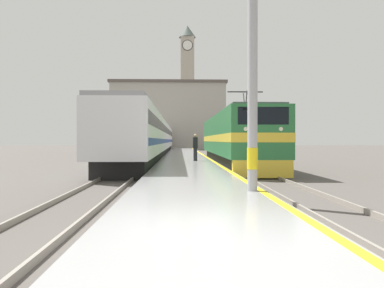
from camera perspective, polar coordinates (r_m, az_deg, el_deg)
The scene contains 10 objects.
ground_plane at distance 36.16m, azimuth -1.14°, elevation -2.28°, with size 200.00×200.00×0.00m, color #514C47.
platform at distance 31.16m, azimuth -1.01°, elevation -2.37°, with size 3.86×140.00×0.39m.
rail_track_near at distance 31.39m, azimuth 4.98°, elevation -2.66°, with size 2.83×140.00×0.16m.
rail_track_far at distance 31.29m, azimuth -7.02°, elevation -2.67°, with size 2.83×140.00×0.16m.
locomotive_train at distance 26.23m, azimuth 6.34°, elevation 0.71°, with size 2.92×18.74×4.60m.
passenger_train at distance 42.10m, azimuth -5.71°, elevation 0.96°, with size 2.92×52.96×3.86m.
catenary_mast at distance 10.86m, azimuth 9.47°, elevation 15.16°, with size 2.04×0.30×8.44m.
person_on_platform at distance 25.54m, azimuth 0.51°, elevation -0.39°, with size 0.34×0.34×1.84m.
clock_tower at distance 86.89m, azimuth -0.72°, elevation 9.15°, with size 3.83×3.83×28.13m.
station_building at distance 74.11m, azimuth -3.58°, elevation 4.26°, with size 22.26×9.31×13.09m.
Camera 1 is at (-0.49, -6.11, 1.79)m, focal length 35.00 mm.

